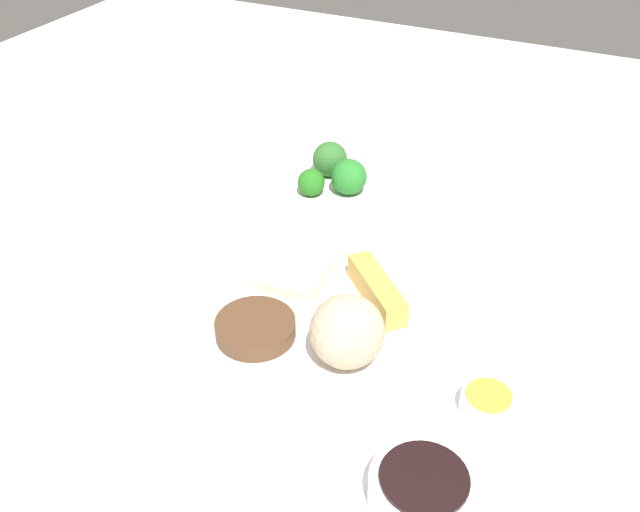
% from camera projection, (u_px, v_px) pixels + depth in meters
% --- Properties ---
extents(tabletop, '(2.20, 2.20, 0.02)m').
position_uv_depth(tabletop, '(323.00, 339.00, 0.82)').
color(tabletop, white).
rests_on(tabletop, ground).
extents(main_plate, '(0.29, 0.29, 0.02)m').
position_uv_depth(main_plate, '(318.00, 322.00, 0.82)').
color(main_plate, white).
rests_on(main_plate, tabletop).
extents(rice_scoop, '(0.08, 0.08, 0.08)m').
position_uv_depth(rice_scoop, '(347.00, 331.00, 0.74)').
color(rice_scoop, tan).
rests_on(rice_scoop, main_plate).
extents(spring_roll, '(0.10, 0.10, 0.03)m').
position_uv_depth(spring_roll, '(377.00, 290.00, 0.83)').
color(spring_roll, gold).
rests_on(spring_roll, main_plate).
extents(crab_rangoon_wonton, '(0.08, 0.08, 0.02)m').
position_uv_depth(crab_rangoon_wonton, '(293.00, 275.00, 0.87)').
color(crab_rangoon_wonton, beige).
rests_on(crab_rangoon_wonton, main_plate).
extents(stir_fry_heap, '(0.09, 0.09, 0.02)m').
position_uv_depth(stir_fry_heap, '(255.00, 328.00, 0.79)').
color(stir_fry_heap, '#513520').
rests_on(stir_fry_heap, main_plate).
extents(broccoli_plate, '(0.21, 0.21, 0.01)m').
position_uv_depth(broccoli_plate, '(321.00, 192.00, 1.06)').
color(broccoli_plate, white).
rests_on(broccoli_plate, tabletop).
extents(broccoli_floret_0, '(0.05, 0.05, 0.05)m').
position_uv_depth(broccoli_floret_0, '(330.00, 159.00, 1.08)').
color(broccoli_floret_0, '#2D6428').
rests_on(broccoli_floret_0, broccoli_plate).
extents(broccoli_floret_1, '(0.04, 0.04, 0.04)m').
position_uv_depth(broccoli_floret_1, '(311.00, 182.00, 1.03)').
color(broccoli_floret_1, '#226A1A').
rests_on(broccoli_floret_1, broccoli_plate).
extents(broccoli_floret_2, '(0.05, 0.05, 0.05)m').
position_uv_depth(broccoli_floret_2, '(349.00, 177.00, 1.03)').
color(broccoli_floret_2, '#257427').
rests_on(broccoli_floret_2, broccoli_plate).
extents(soy_sauce_bowl, '(0.10, 0.10, 0.03)m').
position_uv_depth(soy_sauce_bowl, '(423.00, 490.00, 0.63)').
color(soy_sauce_bowl, white).
rests_on(soy_sauce_bowl, tabletop).
extents(soy_sauce_bowl_liquid, '(0.08, 0.08, 0.00)m').
position_uv_depth(soy_sauce_bowl_liquid, '(424.00, 478.00, 0.62)').
color(soy_sauce_bowl_liquid, black).
rests_on(soy_sauce_bowl_liquid, soy_sauce_bowl).
extents(sauce_ramekin_hot_mustard, '(0.06, 0.06, 0.02)m').
position_uv_depth(sauce_ramekin_hot_mustard, '(487.00, 403.00, 0.72)').
color(sauce_ramekin_hot_mustard, white).
rests_on(sauce_ramekin_hot_mustard, tabletop).
extents(sauce_ramekin_hot_mustard_liquid, '(0.05, 0.05, 0.00)m').
position_uv_depth(sauce_ramekin_hot_mustard_liquid, '(489.00, 395.00, 0.71)').
color(sauce_ramekin_hot_mustard_liquid, yellow).
rests_on(sauce_ramekin_hot_mustard_liquid, sauce_ramekin_hot_mustard).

